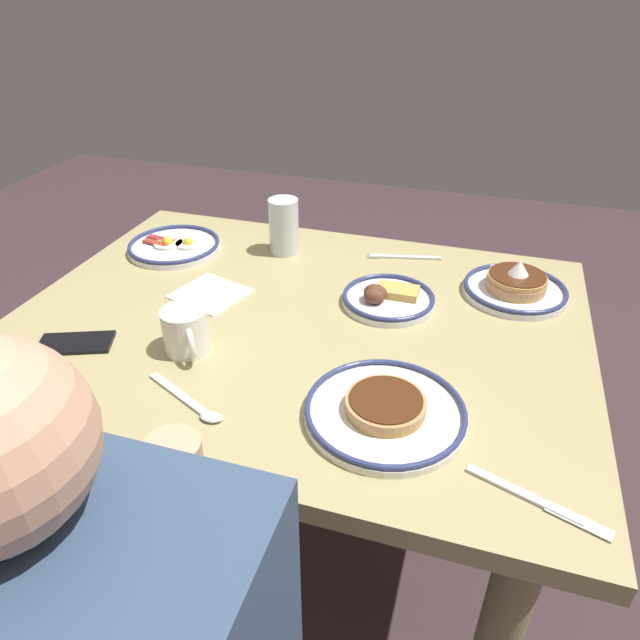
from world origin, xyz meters
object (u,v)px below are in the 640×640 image
at_px(plate_far_companion, 174,246).
at_px(paper_napkin, 210,294).
at_px(plate_center_pancakes, 387,298).
at_px(butter_knife, 536,500).
at_px(cell_phone, 76,343).
at_px(plate_near_main, 515,287).
at_px(plate_far_side, 385,410).
at_px(coffee_mug, 186,331).
at_px(drinking_glass, 284,229).
at_px(tea_spoon, 194,405).
at_px(fork_near, 404,257).

distance_m(plate_far_companion, paper_napkin, 0.27).
xyz_separation_m(plate_center_pancakes, butter_knife, (-0.31, 0.48, -0.01)).
bearing_deg(butter_knife, cell_phone, -8.79).
bearing_deg(paper_napkin, plate_near_main, -162.80).
bearing_deg(plate_far_side, coffee_mug, -10.55).
height_order(plate_near_main, paper_napkin, plate_near_main).
bearing_deg(cell_phone, paper_napkin, -144.06).
relative_size(drinking_glass, cell_phone, 1.00).
relative_size(cell_phone, paper_napkin, 0.96).
height_order(drinking_glass, paper_napkin, drinking_glass).
bearing_deg(drinking_glass, tea_spoon, 95.74).
relative_size(plate_far_side, coffee_mug, 2.54).
distance_m(coffee_mug, tea_spoon, 0.18).
xyz_separation_m(drinking_glass, paper_napkin, (0.09, 0.26, -0.06)).
bearing_deg(coffee_mug, cell_phone, 12.73).
xyz_separation_m(drinking_glass, cell_phone, (0.25, 0.53, -0.06)).
bearing_deg(paper_napkin, plate_far_companion, -43.48).
height_order(coffee_mug, paper_napkin, coffee_mug).
bearing_deg(plate_far_companion, fork_near, -167.34).
height_order(plate_center_pancakes, plate_far_side, plate_center_pancakes).
distance_m(plate_far_companion, cell_phone, 0.45).
bearing_deg(plate_near_main, fork_near, -21.95).
relative_size(plate_near_main, butter_knife, 1.15).
relative_size(plate_near_main, cell_phone, 1.63).
height_order(plate_center_pancakes, tea_spoon, plate_center_pancakes).
bearing_deg(fork_near, cell_phone, 46.23).
relative_size(plate_far_companion, butter_knife, 1.19).
distance_m(drinking_glass, fork_near, 0.32).
bearing_deg(plate_near_main, drinking_glass, -5.53).
bearing_deg(cell_phone, coffee_mug, 170.81).
distance_m(drinking_glass, paper_napkin, 0.28).
relative_size(paper_napkin, butter_knife, 0.74).
distance_m(plate_near_main, paper_napkin, 0.70).
distance_m(drinking_glass, butter_knife, 0.92).
bearing_deg(butter_knife, fork_near, -66.07).
xyz_separation_m(plate_far_companion, drinking_glass, (-0.28, -0.08, 0.05)).
xyz_separation_m(cell_phone, tea_spoon, (-0.31, 0.10, 0.00)).
bearing_deg(plate_center_pancakes, plate_far_companion, -10.23).
height_order(plate_far_companion, tea_spoon, plate_far_companion).
bearing_deg(cell_phone, plate_far_companion, -107.99).
bearing_deg(drinking_glass, coffee_mug, 86.88).
xyz_separation_m(plate_near_main, fork_near, (0.28, -0.11, -0.02)).
distance_m(plate_near_main, coffee_mug, 0.74).
bearing_deg(plate_center_pancakes, fork_near, -88.83).
distance_m(plate_far_companion, tea_spoon, 0.65).
distance_m(plate_far_companion, coffee_mug, 0.48).
distance_m(paper_napkin, butter_knife, 0.82).
relative_size(plate_far_companion, fork_near, 1.27).
bearing_deg(plate_far_companion, paper_napkin, 136.52).
height_order(paper_napkin, tea_spoon, tea_spoon).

